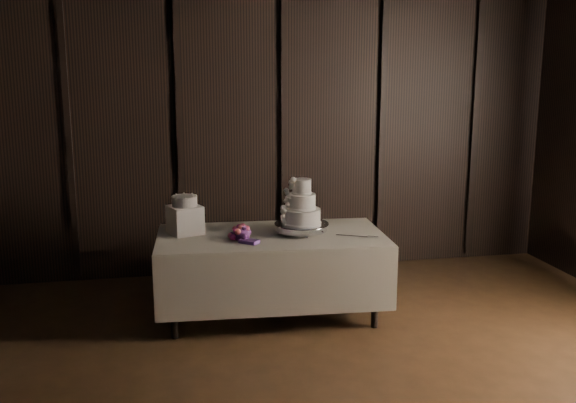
{
  "coord_description": "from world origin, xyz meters",
  "views": [
    {
      "loc": [
        -1.28,
        -3.26,
        2.19
      ],
      "look_at": [
        -0.22,
        2.13,
        1.05
      ],
      "focal_mm": 40.0,
      "sensor_mm": 36.0,
      "label": 1
    }
  ],
  "objects_px": {
    "cake_stand": "(302,228)",
    "small_cake": "(184,201)",
    "display_table": "(271,272)",
    "wedding_cake": "(299,207)",
    "bouquet": "(241,233)",
    "box_pedestal": "(185,220)"
  },
  "relations": [
    {
      "from": "small_cake",
      "to": "display_table",
      "type": "bearing_deg",
      "value": -13.45
    },
    {
      "from": "cake_stand",
      "to": "wedding_cake",
      "type": "distance_m",
      "value": 0.21
    },
    {
      "from": "bouquet",
      "to": "box_pedestal",
      "type": "xyz_separation_m",
      "value": [
        -0.46,
        0.31,
        0.07
      ]
    },
    {
      "from": "cake_stand",
      "to": "wedding_cake",
      "type": "relative_size",
      "value": 1.22
    },
    {
      "from": "display_table",
      "to": "cake_stand",
      "type": "xyz_separation_m",
      "value": [
        0.27,
        -0.02,
        0.39
      ]
    },
    {
      "from": "wedding_cake",
      "to": "bouquet",
      "type": "bearing_deg",
      "value": -169.24
    },
    {
      "from": "wedding_cake",
      "to": "box_pedestal",
      "type": "xyz_separation_m",
      "value": [
        -0.98,
        0.21,
        -0.12
      ]
    },
    {
      "from": "display_table",
      "to": "bouquet",
      "type": "distance_m",
      "value": 0.5
    },
    {
      "from": "bouquet",
      "to": "small_cake",
      "type": "height_order",
      "value": "small_cake"
    },
    {
      "from": "display_table",
      "to": "box_pedestal",
      "type": "height_order",
      "value": "box_pedestal"
    },
    {
      "from": "wedding_cake",
      "to": "box_pedestal",
      "type": "bearing_deg",
      "value": 168.03
    },
    {
      "from": "bouquet",
      "to": "small_cake",
      "type": "bearing_deg",
      "value": 146.26
    },
    {
      "from": "box_pedestal",
      "to": "wedding_cake",
      "type": "bearing_deg",
      "value": -12.04
    },
    {
      "from": "box_pedestal",
      "to": "small_cake",
      "type": "height_order",
      "value": "small_cake"
    },
    {
      "from": "display_table",
      "to": "cake_stand",
      "type": "distance_m",
      "value": 0.47
    },
    {
      "from": "bouquet",
      "to": "wedding_cake",
      "type": "bearing_deg",
      "value": 10.68
    },
    {
      "from": "cake_stand",
      "to": "wedding_cake",
      "type": "height_order",
      "value": "wedding_cake"
    },
    {
      "from": "display_table",
      "to": "small_cake",
      "type": "xyz_separation_m",
      "value": [
        -0.74,
        0.18,
        0.64
      ]
    },
    {
      "from": "cake_stand",
      "to": "box_pedestal",
      "type": "relative_size",
      "value": 1.86
    },
    {
      "from": "cake_stand",
      "to": "small_cake",
      "type": "xyz_separation_m",
      "value": [
        -1.01,
        0.19,
        0.25
      ]
    },
    {
      "from": "display_table",
      "to": "small_cake",
      "type": "bearing_deg",
      "value": 170.06
    },
    {
      "from": "display_table",
      "to": "small_cake",
      "type": "height_order",
      "value": "small_cake"
    }
  ]
}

